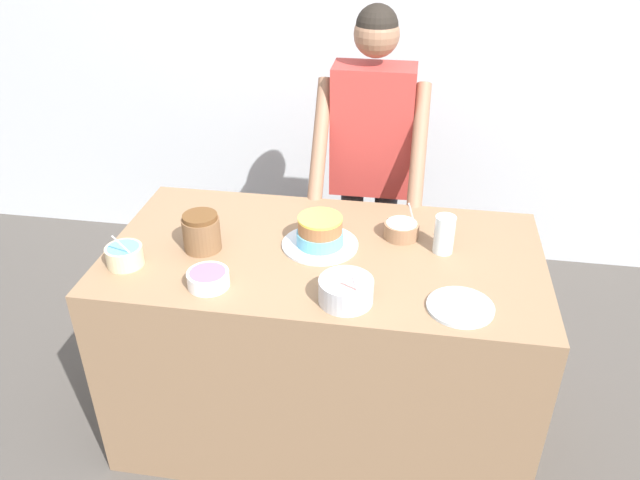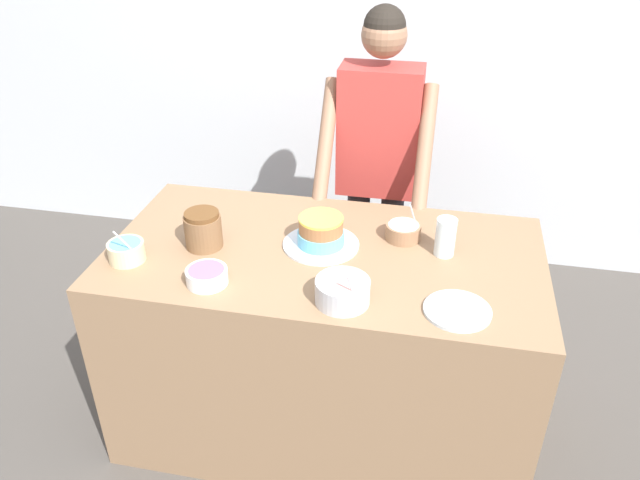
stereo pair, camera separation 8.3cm
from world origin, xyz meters
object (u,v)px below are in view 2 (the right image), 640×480
object	(u,v)px
person_baker	(378,150)
frosting_bowl_blue	(126,251)
frosting_bowl_purple	(207,275)
drinking_glass	(445,237)
cake	(321,234)
frosting_bowl_pink	(343,290)
frosting_bowl_white	(403,231)
stoneware_jar	(203,230)
ceramic_plate	(457,311)

from	to	relation	value
person_baker	frosting_bowl_blue	bearing A→B (deg)	-130.60
frosting_bowl_purple	drinking_glass	world-z (taller)	drinking_glass
cake	frosting_bowl_purple	xyz separation A→B (m)	(-0.35, -0.33, -0.02)
frosting_bowl_purple	frosting_bowl_pink	distance (m)	0.49
cake	frosting_bowl_pink	world-z (taller)	frosting_bowl_pink
cake	frosting_bowl_pink	xyz separation A→B (m)	(0.15, -0.35, -0.01)
frosting_bowl_purple	frosting_bowl_white	size ratio (longest dim) A/B	0.80
cake	drinking_glass	bearing A→B (deg)	4.18
frosting_bowl_purple	cake	bearing A→B (deg)	43.76
frosting_bowl_pink	drinking_glass	size ratio (longest dim) A/B	1.24
frosting_bowl_pink	stoneware_jar	size ratio (longest dim) A/B	1.26
frosting_bowl_blue	frosting_bowl_purple	size ratio (longest dim) A/B	1.09
person_baker	frosting_bowl_purple	xyz separation A→B (m)	(-0.48, -1.05, -0.09)
frosting_bowl_pink	frosting_bowl_blue	bearing A→B (deg)	173.48
stoneware_jar	frosting_bowl_purple	bearing A→B (deg)	-67.25
person_baker	frosting_bowl_blue	size ratio (longest dim) A/B	10.36
person_baker	cake	distance (m)	0.73
cake	frosting_bowl_purple	world-z (taller)	cake
frosting_bowl_blue	stoneware_jar	bearing A→B (deg)	32.07
person_baker	frosting_bowl_pink	xyz separation A→B (m)	(0.01, -1.06, -0.08)
frosting_bowl_blue	ceramic_plate	world-z (taller)	frosting_bowl_blue
frosting_bowl_white	stoneware_jar	bearing A→B (deg)	-164.30
person_baker	frosting_bowl_white	xyz separation A→B (m)	(0.18, -0.60, -0.09)
person_baker	ceramic_plate	world-z (taller)	person_baker
frosting_bowl_blue	ceramic_plate	bearing A→B (deg)	-3.54
frosting_bowl_pink	ceramic_plate	distance (m)	0.39
person_baker	frosting_bowl_purple	distance (m)	1.15
cake	frosting_bowl_white	size ratio (longest dim) A/B	1.62
frosting_bowl_pink	drinking_glass	world-z (taller)	same
person_baker	ceramic_plate	bearing A→B (deg)	-68.97
frosting_bowl_white	ceramic_plate	size ratio (longest dim) A/B	0.82
frosting_bowl_purple	ceramic_plate	bearing A→B (deg)	0.45
person_baker	drinking_glass	xyz separation A→B (m)	(0.34, -0.68, -0.05)
cake	stoneware_jar	distance (m)	0.46
frosting_bowl_purple	drinking_glass	size ratio (longest dim) A/B	0.99
frosting_bowl_pink	ceramic_plate	xyz separation A→B (m)	(0.39, 0.02, -0.04)
frosting_bowl_purple	ceramic_plate	xyz separation A→B (m)	(0.88, 0.01, -0.03)
stoneware_jar	frosting_bowl_pink	bearing A→B (deg)	-23.06
cake	stoneware_jar	size ratio (longest dim) A/B	2.02
person_baker	ceramic_plate	size ratio (longest dim) A/B	7.39
frosting_bowl_pink	stoneware_jar	bearing A→B (deg)	156.94
drinking_glass	stoneware_jar	size ratio (longest dim) A/B	1.02
person_baker	cake	bearing A→B (deg)	-100.42
frosting_bowl_pink	cake	bearing A→B (deg)	112.80
cake	frosting_bowl_blue	size ratio (longest dim) A/B	1.85
frosting_bowl_pink	ceramic_plate	bearing A→B (deg)	3.00
frosting_bowl_white	ceramic_plate	world-z (taller)	frosting_bowl_white
frosting_bowl_white	ceramic_plate	xyz separation A→B (m)	(0.22, -0.44, -0.03)
cake	frosting_bowl_white	distance (m)	0.33
frosting_bowl_purple	frosting_bowl_pink	size ratio (longest dim) A/B	0.80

